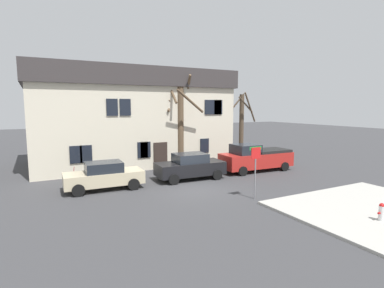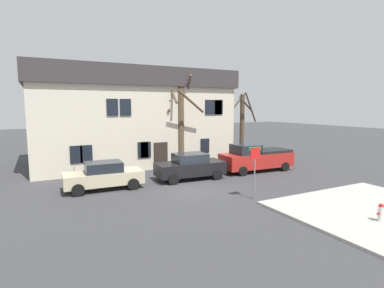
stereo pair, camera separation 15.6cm
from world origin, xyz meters
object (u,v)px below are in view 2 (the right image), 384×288
(car_beige_sedan, at_px, (104,176))
(fire_hydrant, at_px, (381,212))
(building_main, at_px, (131,116))
(street_sign_pole, at_px, (255,163))
(pickup_truck_red, at_px, (256,158))
(bicycle_leaning, at_px, (78,176))
(tree_bare_mid, at_px, (242,125))
(tree_bare_near, at_px, (180,119))
(car_black_sedan, at_px, (190,166))

(car_beige_sedan, bearing_deg, fire_hydrant, -49.30)
(building_main, height_order, street_sign_pole, building_main)
(pickup_truck_red, relative_size, street_sign_pole, 2.03)
(fire_hydrant, xyz_separation_m, bicycle_leaning, (-10.36, 13.23, -0.14))
(tree_bare_mid, bearing_deg, street_sign_pole, -123.06)
(tree_bare_near, height_order, street_sign_pole, tree_bare_near)
(car_beige_sedan, relative_size, street_sign_pole, 1.62)
(street_sign_pole, distance_m, bicycle_leaning, 11.41)
(car_black_sedan, bearing_deg, tree_bare_near, 73.63)
(pickup_truck_red, xyz_separation_m, street_sign_pole, (-4.58, -5.52, 0.95))
(street_sign_pole, height_order, bicycle_leaning, street_sign_pole)
(car_beige_sedan, bearing_deg, car_black_sedan, -0.74)
(tree_bare_near, height_order, tree_bare_mid, tree_bare_near)
(building_main, relative_size, car_beige_sedan, 3.62)
(fire_hydrant, relative_size, bicycle_leaning, 0.43)
(car_beige_sedan, distance_m, street_sign_pole, 8.75)
(car_black_sedan, bearing_deg, fire_hydrant, -71.59)
(pickup_truck_red, bearing_deg, street_sign_pole, -129.66)
(car_black_sedan, bearing_deg, car_beige_sedan, 179.26)
(bicycle_leaning, bearing_deg, tree_bare_near, 10.05)
(tree_bare_near, relative_size, fire_hydrant, 9.80)
(tree_bare_near, relative_size, car_beige_sedan, 1.62)
(tree_bare_near, xyz_separation_m, pickup_truck_red, (4.40, -4.03, -2.85))
(building_main, relative_size, tree_bare_mid, 2.71)
(bicycle_leaning, bearing_deg, car_beige_sedan, -65.10)
(tree_bare_near, bearing_deg, car_beige_sedan, -149.73)
(building_main, xyz_separation_m, tree_bare_mid, (8.83, -4.25, -0.76))
(building_main, distance_m, pickup_truck_red, 11.34)
(car_black_sedan, distance_m, street_sign_pole, 5.68)
(car_beige_sedan, height_order, car_black_sedan, car_black_sedan)
(tree_bare_mid, height_order, car_beige_sedan, tree_bare_mid)
(car_beige_sedan, height_order, pickup_truck_red, pickup_truck_red)
(car_black_sedan, bearing_deg, street_sign_pole, -79.53)
(bicycle_leaning, bearing_deg, pickup_truck_red, -11.85)
(car_black_sedan, bearing_deg, pickup_truck_red, 0.34)
(tree_bare_near, relative_size, tree_bare_mid, 1.21)
(car_black_sedan, height_order, fire_hydrant, car_black_sedan)
(tree_bare_near, height_order, fire_hydrant, tree_bare_near)
(fire_hydrant, bearing_deg, car_black_sedan, 108.41)
(building_main, relative_size, tree_bare_near, 2.24)
(tree_bare_near, distance_m, pickup_truck_red, 6.61)
(street_sign_pole, xyz_separation_m, bicycle_leaning, (-7.85, 8.13, -1.59))
(tree_bare_near, bearing_deg, tree_bare_mid, -0.81)
(fire_hydrant, distance_m, street_sign_pole, 5.86)
(building_main, xyz_separation_m, car_beige_sedan, (-3.99, -8.16, -3.17))
(building_main, height_order, tree_bare_near, building_main)
(tree_bare_near, height_order, car_beige_sedan, tree_bare_near)
(car_black_sedan, relative_size, street_sign_pole, 1.67)
(pickup_truck_red, bearing_deg, car_black_sedan, -179.66)
(car_beige_sedan, xyz_separation_m, fire_hydrant, (9.17, -10.66, -0.31))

